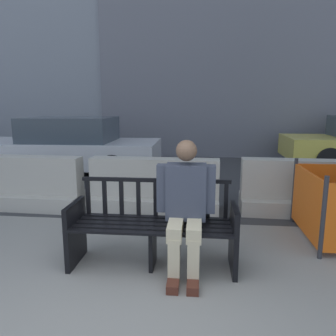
{
  "coord_description": "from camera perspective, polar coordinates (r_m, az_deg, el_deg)",
  "views": [
    {
      "loc": [
        0.66,
        -1.73,
        1.65
      ],
      "look_at": [
        0.17,
        2.9,
        0.75
      ],
      "focal_mm": 35.0,
      "sensor_mm": 36.0,
      "label": 1
    }
  ],
  "objects": [
    {
      "name": "street_asphalt",
      "position": [
        10.58,
        2.36,
        2.0
      ],
      "size": [
        120.0,
        12.0,
        0.01
      ],
      "primitive_type": "cube",
      "color": "#333335",
      "rests_on": "ground"
    },
    {
      "name": "street_bench",
      "position": [
        3.43,
        -2.63,
        -10.52
      ],
      "size": [
        1.69,
        0.54,
        0.88
      ],
      "color": "black",
      "rests_on": "ground"
    },
    {
      "name": "seated_person",
      "position": [
        3.25,
        3.07,
        -6.27
      ],
      "size": [
        0.58,
        0.72,
        1.31
      ],
      "color": "#383D4C",
      "rests_on": "ground"
    },
    {
      "name": "jersey_barrier_centre",
      "position": [
        5.15,
        -2.38,
        -3.81
      ],
      "size": [
        2.01,
        0.72,
        0.84
      ],
      "color": "#ADA89E",
      "rests_on": "ground"
    },
    {
      "name": "jersey_barrier_left",
      "position": [
        5.86,
        -24.01,
        -2.94
      ],
      "size": [
        2.02,
        0.75,
        0.84
      ],
      "color": "#ADA89E",
      "rests_on": "ground"
    },
    {
      "name": "jersey_barrier_right",
      "position": [
        5.44,
        23.11,
        -3.89
      ],
      "size": [
        2.02,
        0.75,
        0.84
      ],
      "color": "#ADA89E",
      "rests_on": "ground"
    },
    {
      "name": "car_sedan_mid",
      "position": [
        8.04,
        -17.34,
        3.47
      ],
      "size": [
        4.43,
        1.9,
        1.37
      ],
      "color": "silver",
      "rests_on": "ground"
    }
  ]
}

